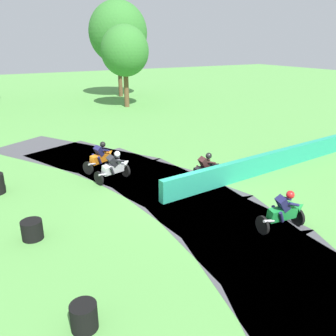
% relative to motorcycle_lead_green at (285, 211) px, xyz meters
% --- Properties ---
extents(ground_plane, '(120.00, 120.00, 0.00)m').
position_rel_motorcycle_lead_green_xyz_m(ground_plane, '(-1.39, 3.72, -0.66)').
color(ground_plane, '#569947').
extents(track_asphalt, '(8.79, 24.97, 0.01)m').
position_rel_motorcycle_lead_green_xyz_m(track_asphalt, '(-2.22, 3.64, -0.65)').
color(track_asphalt, '#47474C').
rests_on(track_asphalt, ground).
extents(safety_barrier, '(13.39, 1.62, 0.90)m').
position_rel_motorcycle_lead_green_xyz_m(safety_barrier, '(4.17, 4.27, -0.21)').
color(safety_barrier, '#239375').
rests_on(safety_barrier, ground).
extents(motorcycle_lead_green, '(1.70, 0.84, 1.42)m').
position_rel_motorcycle_lead_green_xyz_m(motorcycle_lead_green, '(0.00, 0.00, 0.00)').
color(motorcycle_lead_green, black).
rests_on(motorcycle_lead_green, ground).
extents(motorcycle_chase_black, '(1.68, 0.83, 1.42)m').
position_rel_motorcycle_lead_green_xyz_m(motorcycle_chase_black, '(0.05, 4.38, 0.00)').
color(motorcycle_chase_black, black).
rests_on(motorcycle_chase_black, ground).
extents(motorcycle_trailing_white, '(1.72, 1.07, 1.43)m').
position_rel_motorcycle_lead_green_xyz_m(motorcycle_trailing_white, '(-3.17, 6.58, -0.01)').
color(motorcycle_trailing_white, black).
rests_on(motorcycle_trailing_white, ground).
extents(motorcycle_fourth_orange, '(1.70, 1.28, 1.43)m').
position_rel_motorcycle_lead_green_xyz_m(motorcycle_fourth_orange, '(-3.23, 8.19, -0.00)').
color(motorcycle_fourth_orange, black).
rests_on(motorcycle_fourth_orange, ground).
extents(tire_stack_near, '(0.58, 0.58, 0.60)m').
position_rel_motorcycle_lead_green_xyz_m(tire_stack_near, '(-6.77, -0.92, -0.36)').
color(tire_stack_near, black).
rests_on(tire_stack_near, ground).
extents(tire_stack_mid_a, '(0.64, 0.64, 0.60)m').
position_rel_motorcycle_lead_green_xyz_m(tire_stack_mid_a, '(-7.11, 3.36, -0.36)').
color(tire_stack_mid_a, black).
rests_on(tire_stack_mid_a, ground).
extents(tree_far_left, '(5.99, 5.99, 9.64)m').
position_rel_motorcycle_lead_green_xyz_m(tree_far_left, '(6.32, 29.35, 5.83)').
color(tree_far_left, brown).
rests_on(tree_far_left, ground).
extents(tree_mid_rise, '(4.18, 4.18, 7.09)m').
position_rel_motorcycle_lead_green_xyz_m(tree_mid_rise, '(4.35, 23.03, 4.20)').
color(tree_mid_rise, brown).
rests_on(tree_mid_rise, ground).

